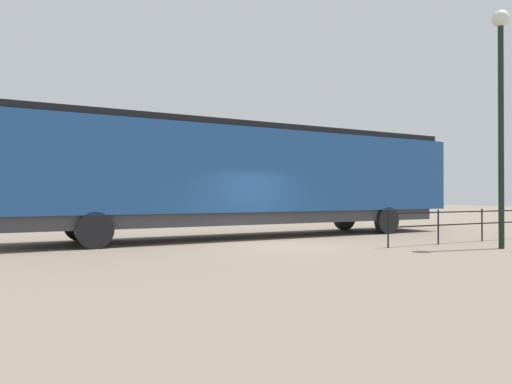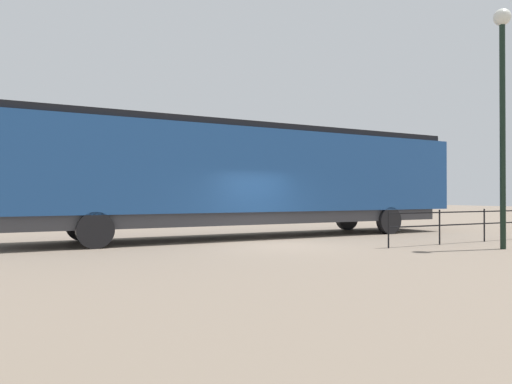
# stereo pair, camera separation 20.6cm
# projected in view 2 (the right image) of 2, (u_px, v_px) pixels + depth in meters

# --- Properties ---
(ground_plane) EXTENTS (120.00, 120.00, 0.00)m
(ground_plane) POSITION_uv_depth(u_px,v_px,m) (280.00, 246.00, 14.86)
(ground_plane) COLOR #756656
(locomotive) EXTENTS (3.02, 18.12, 4.21)m
(locomotive) POSITION_uv_depth(u_px,v_px,m) (260.00, 175.00, 18.19)
(locomotive) COLOR navy
(locomotive) RESTS_ON ground_plane
(lamp_post) EXTENTS (0.49, 0.49, 7.10)m
(lamp_post) POSITION_uv_depth(u_px,v_px,m) (502.00, 87.00, 13.94)
(lamp_post) COLOR black
(lamp_post) RESTS_ON ground_plane
(platform_fence) EXTENTS (0.05, 8.78, 1.12)m
(platform_fence) POSITION_uv_depth(u_px,v_px,m) (484.00, 220.00, 16.20)
(platform_fence) COLOR black
(platform_fence) RESTS_ON ground_plane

